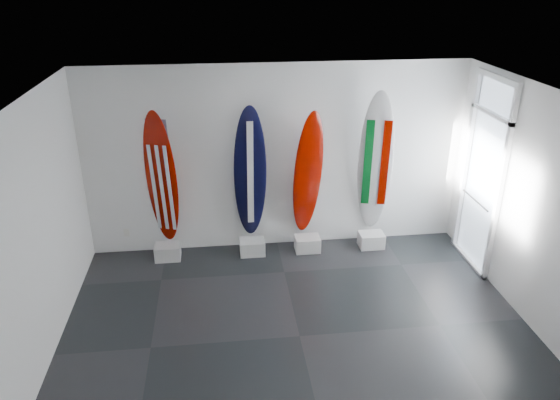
{
  "coord_description": "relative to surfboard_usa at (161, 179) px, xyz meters",
  "views": [
    {
      "loc": [
        -0.89,
        -5.36,
        4.29
      ],
      "look_at": [
        -0.08,
        1.4,
        1.28
      ],
      "focal_mm": 34.01,
      "sensor_mm": 36.0,
      "label": 1
    }
  ],
  "objects": [
    {
      "name": "wall_left",
      "position": [
        -1.21,
        -2.28,
        0.17
      ],
      "size": [
        0.0,
        5.0,
        5.0
      ],
      "primitive_type": "plane",
      "rotation": [
        1.57,
        0.0,
        1.57
      ],
      "color": "white",
      "rests_on": "ground"
    },
    {
      "name": "floor",
      "position": [
        1.79,
        -2.28,
        -1.33
      ],
      "size": [
        6.0,
        6.0,
        0.0
      ],
      "primitive_type": "plane",
      "color": "black",
      "rests_on": "ground"
    },
    {
      "name": "surfboard_navy",
      "position": [
        1.35,
        0.0,
        0.02
      ],
      "size": [
        0.51,
        0.38,
        2.23
      ],
      "primitive_type": "ellipsoid",
      "rotation": [
        0.13,
        0.0,
        0.02
      ],
      "color": "black",
      "rests_on": "display_block_navy"
    },
    {
      "name": "surfboard_swiss",
      "position": [
        2.26,
        0.0,
        -0.03
      ],
      "size": [
        0.58,
        0.53,
        2.13
      ],
      "primitive_type": "ellipsoid",
      "rotation": [
        0.16,
        0.0,
        0.27
      ],
      "color": "#7D0900",
      "rests_on": "display_block_swiss"
    },
    {
      "name": "wall_back",
      "position": [
        1.79,
        0.22,
        0.17
      ],
      "size": [
        6.0,
        0.0,
        6.0
      ],
      "primitive_type": "plane",
      "rotation": [
        1.57,
        0.0,
        0.0
      ],
      "color": "white",
      "rests_on": "ground"
    },
    {
      "name": "wall_front",
      "position": [
        1.79,
        -4.78,
        0.17
      ],
      "size": [
        6.0,
        0.0,
        6.0
      ],
      "primitive_type": "plane",
      "rotation": [
        -1.57,
        0.0,
        0.0
      ],
      "color": "white",
      "rests_on": "ground"
    },
    {
      "name": "ceiling",
      "position": [
        1.79,
        -2.28,
        1.67
      ],
      "size": [
        6.0,
        6.0,
        0.0
      ],
      "primitive_type": "plane",
      "rotation": [
        3.14,
        0.0,
        0.0
      ],
      "color": "white",
      "rests_on": "wall_back"
    },
    {
      "name": "wall_outlet",
      "position": [
        -0.66,
        0.2,
        -0.98
      ],
      "size": [
        0.09,
        0.02,
        0.13
      ],
      "primitive_type": "cube",
      "color": "silver",
      "rests_on": "wall_back"
    },
    {
      "name": "glass_door",
      "position": [
        4.76,
        -0.73,
        0.09
      ],
      "size": [
        0.12,
        1.16,
        2.85
      ],
      "primitive_type": null,
      "color": "white",
      "rests_on": "floor"
    },
    {
      "name": "display_block_swiss",
      "position": [
        2.26,
        -0.1,
        -1.21
      ],
      "size": [
        0.4,
        0.3,
        0.24
      ],
      "primitive_type": "cube",
      "color": "silver",
      "rests_on": "floor"
    },
    {
      "name": "display_block_navy",
      "position": [
        1.35,
        -0.1,
        -1.21
      ],
      "size": [
        0.4,
        0.3,
        0.24
      ],
      "primitive_type": "cube",
      "color": "silver",
      "rests_on": "floor"
    },
    {
      "name": "display_block_italy",
      "position": [
        3.33,
        -0.1,
        -1.21
      ],
      "size": [
        0.4,
        0.3,
        0.24
      ],
      "primitive_type": "cube",
      "color": "silver",
      "rests_on": "floor"
    },
    {
      "name": "surfboard_italy",
      "position": [
        3.33,
        0.0,
        0.11
      ],
      "size": [
        0.63,
        0.52,
        2.41
      ],
      "primitive_type": "ellipsoid",
      "rotation": [
        0.13,
        0.0,
        -0.24
      ],
      "color": "silver",
      "rests_on": "display_block_italy"
    },
    {
      "name": "wall_right",
      "position": [
        4.79,
        -2.28,
        0.17
      ],
      "size": [
        0.0,
        5.0,
        5.0
      ],
      "primitive_type": "plane",
      "rotation": [
        1.57,
        0.0,
        -1.57
      ],
      "color": "white",
      "rests_on": "ground"
    },
    {
      "name": "display_block_usa",
      "position": [
        0.0,
        -0.1,
        -1.21
      ],
      "size": [
        0.4,
        0.3,
        0.24
      ],
      "primitive_type": "cube",
      "color": "silver",
      "rests_on": "floor"
    },
    {
      "name": "surfboard_usa",
      "position": [
        0.0,
        0.0,
        0.0
      ],
      "size": [
        0.55,
        0.41,
        2.19
      ],
      "primitive_type": "ellipsoid",
      "rotation": [
        0.09,
        0.0,
        -0.3
      ],
      "color": "#7D0900",
      "rests_on": "display_block_usa"
    },
    {
      "name": "balcony",
      "position": [
        6.09,
        -0.73,
        -0.83
      ],
      "size": [
        2.8,
        2.2,
        1.2
      ],
      "primitive_type": null,
      "color": "slate",
      "rests_on": "ground"
    }
  ]
}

